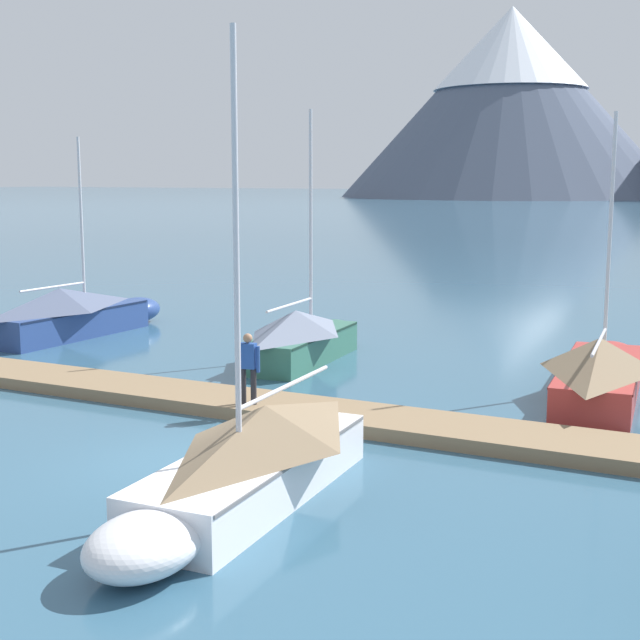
{
  "coord_description": "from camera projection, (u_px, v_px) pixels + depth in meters",
  "views": [
    {
      "loc": [
        10.23,
        -14.01,
        5.62
      ],
      "look_at": [
        0.0,
        6.0,
        2.0
      ],
      "focal_mm": 50.28,
      "sensor_mm": 36.0,
      "label": 1
    }
  ],
  "objects": [
    {
      "name": "ground_plane",
      "position": [
        183.0,
        462.0,
        17.81
      ],
      "size": [
        700.0,
        700.0,
        0.0
      ],
      "primitive_type": "plane",
      "color": "#335B75"
    },
    {
      "name": "sailboat_nearest_berth",
      "position": [
        77.0,
        312.0,
        31.78
      ],
      "size": [
        2.2,
        7.76,
        6.97
      ],
      "color": "navy",
      "rests_on": "ground"
    },
    {
      "name": "sailboat_mid_dock_starboard",
      "position": [
        246.0,
        463.0,
        15.38
      ],
      "size": [
        2.31,
        7.5,
        7.99
      ],
      "color": "white",
      "rests_on": "ground"
    },
    {
      "name": "mountain_west_summit",
      "position": [
        510.0,
        98.0,
        243.89
      ],
      "size": [
        91.49,
        91.49,
        50.76
      ],
      "color": "#4C566B",
      "rests_on": "ground"
    },
    {
      "name": "sailboat_mid_dock_port",
      "position": [
        303.0,
        336.0,
        27.35
      ],
      "size": [
        2.24,
        6.1,
        7.61
      ],
      "color": "#336B56",
      "rests_on": "ground"
    },
    {
      "name": "sailboat_far_berth",
      "position": [
        601.0,
        366.0,
        23.11
      ],
      "size": [
        2.53,
        7.77,
        7.25
      ],
      "color": "#B2332D",
      "rests_on": "ground"
    },
    {
      "name": "person_on_dock",
      "position": [
        248.0,
        364.0,
        20.99
      ],
      "size": [
        0.58,
        0.28,
        1.69
      ],
      "color": "#232328",
      "rests_on": "dock"
    },
    {
      "name": "dock",
      "position": [
        282.0,
        409.0,
        21.3
      ],
      "size": [
        28.06,
        2.43,
        0.3
      ],
      "color": "#846B4C",
      "rests_on": "ground"
    }
  ]
}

